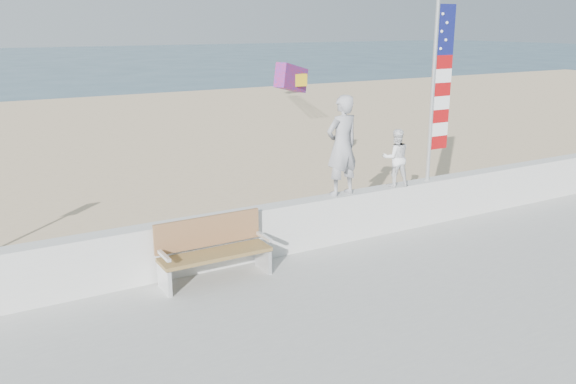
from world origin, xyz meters
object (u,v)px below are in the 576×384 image
object	(u,v)px
flag	(438,85)
adult	(342,146)
bench	(213,249)
child	(396,158)

from	to	relation	value
flag	adult	bearing A→B (deg)	179.99
flag	bench	bearing A→B (deg)	-174.85
adult	bench	xyz separation A→B (m)	(-2.78, -0.45, -1.32)
adult	bench	bearing A→B (deg)	4.10
bench	flag	world-z (taller)	flag
child	bench	size ratio (longest dim) A/B	0.62
child	flag	size ratio (longest dim) A/B	0.32
bench	flag	size ratio (longest dim) A/B	0.51
bench	flag	xyz separation A→B (m)	(5.04, 0.45, 2.30)
bench	flag	bearing A→B (deg)	5.15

